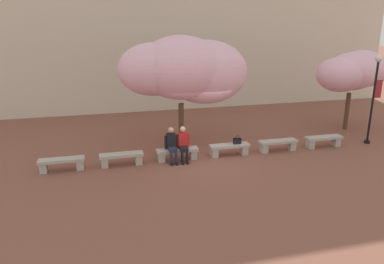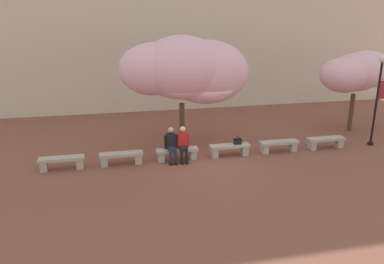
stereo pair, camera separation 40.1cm
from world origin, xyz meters
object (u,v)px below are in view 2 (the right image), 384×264
Objects in this scene: stone_bench_far_east at (326,141)px; cherry_tree_main at (187,70)px; handbag at (238,141)px; lamp_post_with_banner at (378,92)px; stone_bench_near_east at (230,149)px; stone_bench_west_end at (62,161)px; person_seated_left at (171,143)px; stone_bench_center at (177,153)px; cherry_tree_secondary at (357,72)px; stone_bench_near_west at (121,157)px; person_seated_right at (183,142)px; stone_bench_east_end at (279,145)px.

stone_bench_far_east is 0.30× the size of cherry_tree_main.
cherry_tree_main is at bearing 139.12° from handbag.
handbag is 6.14m from lamp_post_with_banner.
stone_bench_near_east is 1.00× the size of stone_bench_far_east.
stone_bench_west_end is 0.42× the size of lamp_post_with_banner.
person_seated_left reaches higher than handbag.
stone_bench_west_end is at bearing 180.00° from stone_bench_near_east.
stone_bench_center is 0.46m from person_seated_left.
handbag is at bearing -161.66° from cherry_tree_secondary.
stone_bench_near_west is (2.06, 0.00, 0.00)m from stone_bench_west_end.
handbag is (4.43, -0.00, 0.28)m from stone_bench_near_west.
stone_bench_near_west is 0.42× the size of cherry_tree_secondary.
person_seated_right is at bearing -178.64° from handbag.
cherry_tree_main is at bearing 64.39° from stone_bench_center.
stone_bench_near_east is at bearing 179.68° from lamp_post_with_banner.
lamp_post_with_banner reaches higher than person_seated_right.
stone_bench_far_east is 5.97m from person_seated_right.
stone_bench_center is at bearing 180.00° from stone_bench_east_end.
stone_bench_near_east is at bearing 0.00° from stone_bench_center.
stone_bench_center is at bearing 179.94° from handbag.
lamp_post_with_banner reaches higher than stone_bench_west_end.
stone_bench_near_west is at bearing 180.00° from stone_bench_east_end.
lamp_post_with_banner is (5.92, -0.03, 1.66)m from handbag.
stone_bench_west_end is 8.23m from stone_bench_east_end.
cherry_tree_secondary is at bearing 13.58° from stone_bench_center.
stone_bench_west_end is 1.21× the size of person_seated_left.
stone_bench_west_end is 1.00× the size of stone_bench_center.
cherry_tree_secondary is 2.27m from lamp_post_with_banner.
cherry_tree_secondary is (2.60, 2.12, 2.46)m from stone_bench_far_east.
cherry_tree_main is 8.12m from cherry_tree_secondary.
stone_bench_east_end is 0.30× the size of cherry_tree_main.
cherry_tree_main reaches higher than stone_bench_center.
cherry_tree_main is 1.39× the size of lamp_post_with_banner.
person_seated_right is at bearing -107.62° from cherry_tree_main.
stone_bench_near_east is 0.42m from handbag.
person_seated_left reaches higher than stone_bench_center.
person_seated_right is 2.16m from handbag.
cherry_tree_secondary reaches higher than person_seated_right.
stone_bench_east_end is 1.21× the size of person_seated_left.
lamp_post_with_banner reaches higher than cherry_tree_secondary.
person_seated_right is (4.33, -0.05, 0.40)m from stone_bench_west_end.
stone_bench_near_west is 1.00× the size of stone_bench_east_end.
stone_bench_far_east is 1.21× the size of person_seated_left.
lamp_post_with_banner is at bearing -11.05° from cherry_tree_main.
cherry_tree_main is 7.79m from lamp_post_with_banner.
stone_bench_near_west and stone_bench_far_east have the same top height.
stone_bench_near_east is 4.59× the size of handbag.
lamp_post_with_banner is (7.59, -1.48, -0.94)m from cherry_tree_main.
person_seated_right is at bearing -178.34° from stone_bench_near_east.
stone_bench_center is (4.12, 0.00, 0.00)m from stone_bench_west_end.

